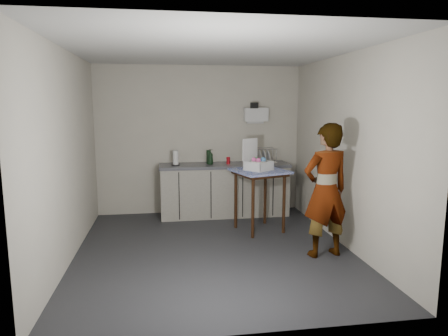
{
  "coord_description": "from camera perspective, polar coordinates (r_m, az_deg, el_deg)",
  "views": [
    {
      "loc": [
        -0.63,
        -5.06,
        1.93
      ],
      "look_at": [
        0.2,
        0.45,
        1.04
      ],
      "focal_mm": 32.0,
      "sensor_mm": 36.0,
      "label": 1
    }
  ],
  "objects": [
    {
      "name": "ground",
      "position": [
        5.45,
        -1.45,
        -11.66
      ],
      "size": [
        4.0,
        4.0,
        0.0
      ],
      "primitive_type": "plane",
      "color": "#25262A",
      "rests_on": "ground"
    },
    {
      "name": "wall_back",
      "position": [
        7.1,
        -3.5,
        3.98
      ],
      "size": [
        3.6,
        0.02,
        2.6
      ],
      "primitive_type": "cube",
      "color": "beige",
      "rests_on": "ground"
    },
    {
      "name": "wall_right",
      "position": [
        5.64,
        16.86,
        2.28
      ],
      "size": [
        0.02,
        4.0,
        2.6
      ],
      "primitive_type": "cube",
      "color": "beige",
      "rests_on": "ground"
    },
    {
      "name": "wall_left",
      "position": [
        5.23,
        -21.39,
        1.54
      ],
      "size": [
        0.02,
        4.0,
        2.6
      ],
      "primitive_type": "cube",
      "color": "beige",
      "rests_on": "ground"
    },
    {
      "name": "ceiling",
      "position": [
        5.14,
        -1.57,
        16.52
      ],
      "size": [
        3.6,
        4.0,
        0.01
      ],
      "primitive_type": "cube",
      "color": "silver",
      "rests_on": "wall_back"
    },
    {
      "name": "kitchen_counter",
      "position": [
        7.0,
        0.05,
        -3.32
      ],
      "size": [
        2.24,
        0.62,
        0.91
      ],
      "color": "black",
      "rests_on": "ground"
    },
    {
      "name": "wall_shelf",
      "position": [
        7.17,
        4.56,
        7.59
      ],
      "size": [
        0.42,
        0.18,
        0.37
      ],
      "color": "white",
      "rests_on": "ground"
    },
    {
      "name": "side_table",
      "position": [
        6.08,
        5.12,
        -1.41
      ],
      "size": [
        0.92,
        0.92,
        0.95
      ],
      "rotation": [
        0.0,
        0.0,
        0.3
      ],
      "color": "#341B0B",
      "rests_on": "ground"
    },
    {
      "name": "standing_man",
      "position": [
        5.2,
        14.33,
        -3.16
      ],
      "size": [
        0.69,
        0.51,
        1.71
      ],
      "primitive_type": "imported",
      "rotation": [
        0.0,
        0.0,
        3.32
      ],
      "color": "#B2A593",
      "rests_on": "ground"
    },
    {
      "name": "soap_bottle",
      "position": [
        6.83,
        -1.96,
        1.6
      ],
      "size": [
        0.14,
        0.14,
        0.26
      ],
      "primitive_type": "imported",
      "rotation": [
        0.0,
        0.0,
        0.65
      ],
      "color": "black",
      "rests_on": "kitchen_counter"
    },
    {
      "name": "soda_can",
      "position": [
        6.9,
        0.61,
        1.09
      ],
      "size": [
        0.06,
        0.06,
        0.12
      ],
      "primitive_type": "cylinder",
      "color": "red",
      "rests_on": "kitchen_counter"
    },
    {
      "name": "dark_bottle",
      "position": [
        6.9,
        -2.23,
        1.59
      ],
      "size": [
        0.07,
        0.07,
        0.24
      ],
      "primitive_type": "cylinder",
      "color": "black",
      "rests_on": "kitchen_counter"
    },
    {
      "name": "paper_towel",
      "position": [
        6.79,
        -6.94,
        1.39
      ],
      "size": [
        0.14,
        0.14,
        0.25
      ],
      "color": "black",
      "rests_on": "kitchen_counter"
    },
    {
      "name": "dish_rack",
      "position": [
        7.07,
        5.83,
        1.23
      ],
      "size": [
        0.37,
        0.28,
        0.26
      ],
      "color": "silver",
      "rests_on": "kitchen_counter"
    },
    {
      "name": "bakery_box",
      "position": [
        6.05,
        4.8,
        0.71
      ],
      "size": [
        0.47,
        0.48,
        0.47
      ],
      "rotation": [
        0.0,
        0.0,
        0.65
      ],
      "color": "white",
      "rests_on": "side_table"
    }
  ]
}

